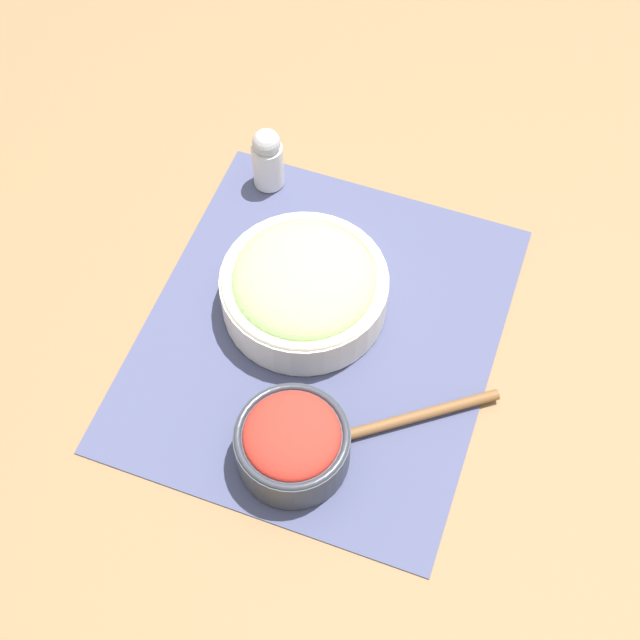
# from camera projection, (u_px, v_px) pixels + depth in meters

# --- Properties ---
(ground_plane) EXTENTS (3.00, 3.00, 0.00)m
(ground_plane) POSITION_uv_depth(u_px,v_px,m) (320.00, 335.00, 1.02)
(ground_plane) COLOR olive
(placemat) EXTENTS (0.45, 0.39, 0.00)m
(placemat) POSITION_uv_depth(u_px,v_px,m) (320.00, 335.00, 1.02)
(placemat) COLOR #474C70
(placemat) RESTS_ON ground_plane
(cucumber_bowl) EXTENTS (0.19, 0.19, 0.08)m
(cucumber_bowl) POSITION_uv_depth(u_px,v_px,m) (304.00, 286.00, 1.01)
(cucumber_bowl) COLOR silver
(cucumber_bowl) RESTS_ON placemat
(tomato_bowl) EXTENTS (0.12, 0.12, 0.07)m
(tomato_bowl) POSITION_uv_depth(u_px,v_px,m) (292.00, 442.00, 0.91)
(tomato_bowl) COLOR #333842
(tomato_bowl) RESTS_ON placemat
(wooden_spoon) EXTENTS (0.16, 0.21, 0.03)m
(wooden_spoon) POSITION_uv_depth(u_px,v_px,m) (343.00, 434.00, 0.94)
(wooden_spoon) COLOR brown
(wooden_spoon) RESTS_ON placemat
(pepper_shaker) EXTENTS (0.04, 0.04, 0.09)m
(pepper_shaker) POSITION_uv_depth(u_px,v_px,m) (267.00, 158.00, 1.10)
(pepper_shaker) COLOR silver
(pepper_shaker) RESTS_ON placemat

